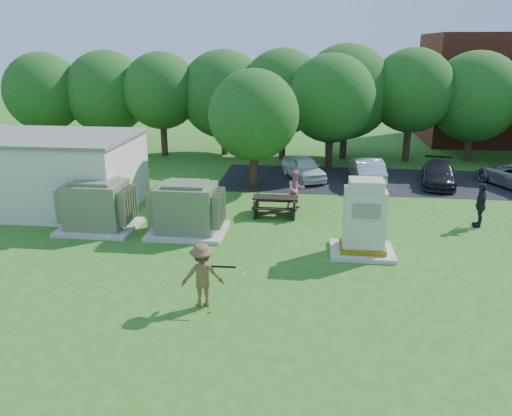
# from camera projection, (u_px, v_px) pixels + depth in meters

# --- Properties ---
(ground) EXTENTS (120.00, 120.00, 0.00)m
(ground) POSITION_uv_depth(u_px,v_px,m) (241.00, 288.00, 15.39)
(ground) COLOR #2D6619
(ground) RESTS_ON ground
(service_building) EXTENTS (10.00, 5.00, 3.20)m
(service_building) POSITION_uv_depth(u_px,v_px,m) (24.00, 173.00, 22.73)
(service_building) COLOR beige
(service_building) RESTS_ON ground
(service_building_roof) EXTENTS (10.20, 5.20, 0.15)m
(service_building_roof) POSITION_uv_depth(u_px,v_px,m) (19.00, 136.00, 22.21)
(service_building_roof) COLOR slate
(service_building_roof) RESTS_ON service_building
(parking_strip) EXTENTS (20.00, 6.00, 0.01)m
(parking_strip) POSITION_uv_depth(u_px,v_px,m) (403.00, 182.00, 27.36)
(parking_strip) COLOR #232326
(parking_strip) RESTS_ON ground
(transformer_left) EXTENTS (3.00, 2.40, 2.07)m
(transformer_left) POSITION_uv_depth(u_px,v_px,m) (97.00, 206.00, 20.06)
(transformer_left) COLOR beige
(transformer_left) RESTS_ON ground
(transformer_right) EXTENTS (3.00, 2.40, 2.07)m
(transformer_right) POSITION_uv_depth(u_px,v_px,m) (187.00, 209.00, 19.65)
(transformer_right) COLOR beige
(transformer_right) RESTS_ON ground
(generator_cabinet) EXTENTS (2.25, 1.84, 2.74)m
(generator_cabinet) POSITION_uv_depth(u_px,v_px,m) (364.00, 222.00, 17.60)
(generator_cabinet) COLOR beige
(generator_cabinet) RESTS_ON ground
(picnic_table) EXTENTS (1.95, 1.46, 0.83)m
(picnic_table) POSITION_uv_depth(u_px,v_px,m) (275.00, 204.00, 21.86)
(picnic_table) COLOR black
(picnic_table) RESTS_ON ground
(batter) EXTENTS (1.34, 0.96, 1.88)m
(batter) POSITION_uv_depth(u_px,v_px,m) (202.00, 275.00, 14.11)
(batter) COLOR brown
(batter) RESTS_ON ground
(person_at_picnic) EXTENTS (1.09, 1.01, 1.79)m
(person_at_picnic) POSITION_uv_depth(u_px,v_px,m) (296.00, 190.00, 22.65)
(person_at_picnic) COLOR #D16E87
(person_at_picnic) RESTS_ON ground
(person_walking_right) EXTENTS (0.65, 1.14, 1.84)m
(person_walking_right) POSITION_uv_depth(u_px,v_px,m) (480.00, 205.00, 20.37)
(person_walking_right) COLOR black
(person_walking_right) RESTS_ON ground
(car_white) EXTENTS (2.89, 4.08, 1.29)m
(car_white) POSITION_uv_depth(u_px,v_px,m) (304.00, 168.00, 27.80)
(car_white) COLOR white
(car_white) RESTS_ON ground
(car_silver_a) EXTENTS (1.74, 4.31, 1.39)m
(car_silver_a) POSITION_uv_depth(u_px,v_px,m) (367.00, 170.00, 26.98)
(car_silver_a) COLOR #BABBBF
(car_silver_a) RESTS_ON ground
(car_dark) EXTENTS (2.42, 4.40, 1.21)m
(car_dark) POSITION_uv_depth(u_px,v_px,m) (439.00, 174.00, 26.60)
(car_dark) COLOR black
(car_dark) RESTS_ON ground
(batting_equipment) EXTENTS (1.14, 0.35, 0.39)m
(batting_equipment) POSITION_uv_depth(u_px,v_px,m) (222.00, 268.00, 14.00)
(batting_equipment) COLOR black
(batting_equipment) RESTS_ON ground
(tree_row) EXTENTS (41.30, 13.30, 7.30)m
(tree_row) POSITION_uv_depth(u_px,v_px,m) (310.00, 95.00, 31.38)
(tree_row) COLOR #47301E
(tree_row) RESTS_ON ground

